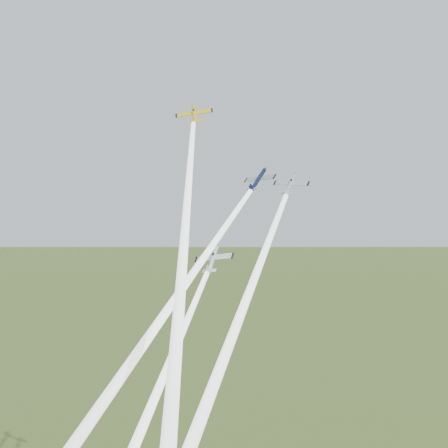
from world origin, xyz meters
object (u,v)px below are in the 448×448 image
at_px(plane_yellow, 194,114).
at_px(plane_silver_low, 213,259).
at_px(plane_navy, 258,179).
at_px(plane_silver_right, 290,184).

bearing_deg(plane_yellow, plane_silver_low, -72.84).
xyz_separation_m(plane_yellow, plane_navy, (13.90, 0.66, -13.66)).
distance_m(plane_navy, plane_silver_right, 7.11).
height_order(plane_yellow, plane_silver_low, plane_yellow).
bearing_deg(plane_yellow, plane_silver_right, -23.85).
relative_size(plane_yellow, plane_silver_low, 0.99).
bearing_deg(plane_silver_right, plane_navy, 174.64).
relative_size(plane_navy, plane_silver_low, 0.97).
relative_size(plane_yellow, plane_silver_right, 1.09).
xyz_separation_m(plane_navy, plane_silver_right, (6.96, -1.08, -0.99)).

